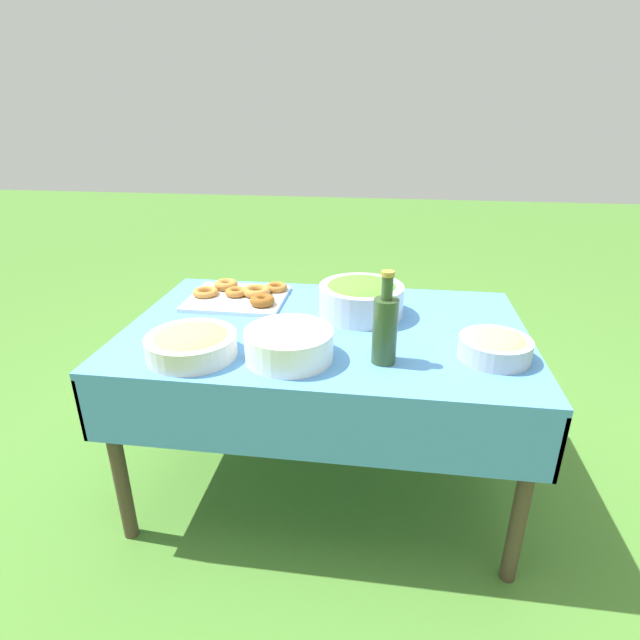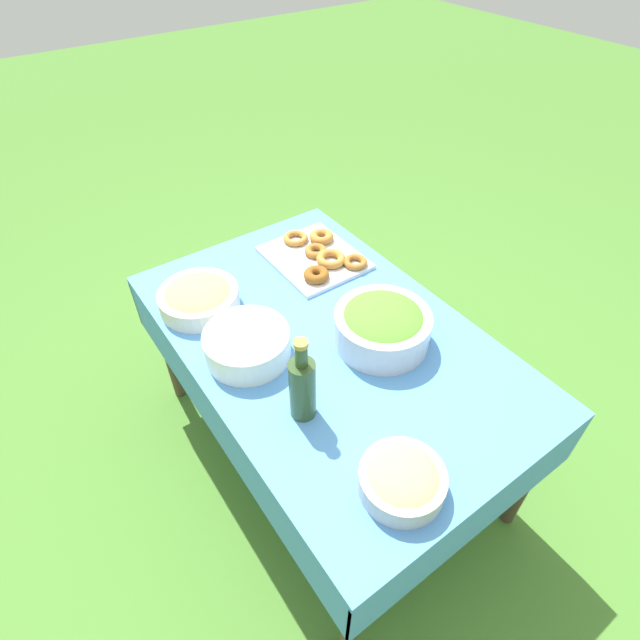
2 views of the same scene
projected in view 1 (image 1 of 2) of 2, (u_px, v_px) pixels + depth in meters
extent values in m
plane|color=#477A2D|center=(325.00, 477.00, 2.07)|extent=(14.00, 14.00, 0.00)
cube|color=#4C8CD1|center=(326.00, 329.00, 1.81)|extent=(1.42, 0.90, 0.02)
cube|color=#4C8CD1|center=(338.00, 314.00, 2.26)|extent=(1.42, 0.01, 0.22)
cube|color=#4C8CD1|center=(306.00, 430.00, 1.45)|extent=(1.42, 0.01, 0.22)
cube|color=#4C8CD1|center=(523.00, 372.00, 1.77)|extent=(0.01, 0.90, 0.22)
cube|color=#4C8CD1|center=(146.00, 348.00, 1.95)|extent=(0.01, 0.90, 0.22)
cylinder|color=#473828|center=(482.00, 372.00, 2.22)|extent=(0.05, 0.05, 0.66)
cylinder|color=#473828|center=(201.00, 354.00, 2.38)|extent=(0.05, 0.05, 0.66)
cylinder|color=#473828|center=(523.00, 498.00, 1.50)|extent=(0.05, 0.05, 0.66)
cylinder|color=#473828|center=(117.00, 459.00, 1.67)|extent=(0.05, 0.05, 0.66)
cylinder|color=silver|center=(361.00, 300.00, 1.89)|extent=(0.32, 0.32, 0.12)
ellipsoid|color=#51892D|center=(361.00, 289.00, 1.87)|extent=(0.28, 0.28, 0.07)
cylinder|color=#B2B7BC|center=(495.00, 348.00, 1.56)|extent=(0.22, 0.22, 0.07)
ellipsoid|color=tan|center=(496.00, 342.00, 1.55)|extent=(0.20, 0.20, 0.06)
cube|color=silver|center=(237.00, 298.00, 2.04)|extent=(0.39, 0.33, 0.02)
torus|color=#A36628|center=(276.00, 287.00, 2.11)|extent=(0.13, 0.13, 0.03)
torus|color=#B27533|center=(206.00, 292.00, 2.05)|extent=(0.14, 0.14, 0.03)
torus|color=#B27533|center=(226.00, 285.00, 2.13)|extent=(0.10, 0.10, 0.03)
torus|color=#A36628|center=(236.00, 292.00, 2.05)|extent=(0.10, 0.10, 0.03)
torus|color=brown|center=(262.00, 300.00, 1.95)|extent=(0.11, 0.11, 0.04)
torus|color=#B27533|center=(256.00, 291.00, 2.05)|extent=(0.16, 0.16, 0.03)
cylinder|color=white|center=(289.00, 356.00, 1.57)|extent=(0.28, 0.28, 0.01)
cylinder|color=white|center=(289.00, 353.00, 1.57)|extent=(0.28, 0.28, 0.01)
cylinder|color=white|center=(289.00, 350.00, 1.56)|extent=(0.28, 0.28, 0.01)
cylinder|color=white|center=(289.00, 346.00, 1.56)|extent=(0.28, 0.28, 0.01)
cylinder|color=white|center=(289.00, 343.00, 1.55)|extent=(0.28, 0.28, 0.01)
cylinder|color=white|center=(289.00, 339.00, 1.55)|extent=(0.28, 0.28, 0.01)
cylinder|color=white|center=(289.00, 336.00, 1.54)|extent=(0.28, 0.28, 0.01)
cylinder|color=white|center=(289.00, 332.00, 1.54)|extent=(0.28, 0.28, 0.01)
cylinder|color=#2D4723|center=(385.00, 331.00, 1.51)|extent=(0.08, 0.08, 0.21)
cylinder|color=#2D4723|center=(387.00, 288.00, 1.46)|extent=(0.03, 0.03, 0.07)
cylinder|color=#A58C33|center=(388.00, 274.00, 1.44)|extent=(0.04, 0.04, 0.01)
cylinder|color=silver|center=(192.00, 346.00, 1.58)|extent=(0.29, 0.29, 0.07)
ellipsoid|color=tan|center=(191.00, 339.00, 1.57)|extent=(0.25, 0.25, 0.06)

